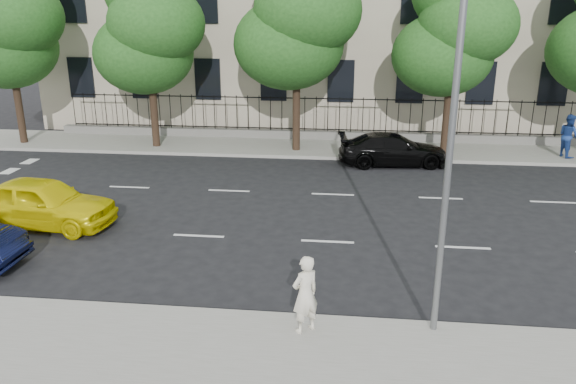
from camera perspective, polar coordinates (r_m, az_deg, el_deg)
name	(u,v)px	position (r m, az deg, el deg)	size (l,w,h in m)	color
ground	(323,280)	(14.84, 3.61, -8.88)	(120.00, 120.00, 0.00)	black
near_sidewalk	(313,372)	(11.39, 2.53, -17.76)	(60.00, 4.00, 0.15)	gray
far_sidewalk	(338,148)	(28.01, 5.08, 4.46)	(60.00, 4.00, 0.15)	gray
lane_markings	(330,215)	(19.18, 4.33, -2.37)	(49.60, 4.62, 0.01)	silver
iron_fence	(339,130)	(29.54, 5.20, 6.33)	(30.00, 0.50, 2.20)	slate
street_light	(450,93)	(11.70, 16.16, 9.60)	(0.25, 3.32, 8.05)	slate
tree_a	(9,20)	(31.26, -26.52, 15.35)	(5.71, 5.31, 9.39)	#382619
tree_b	(150,27)	(28.21, -13.88, 15.97)	(5.53, 5.12, 8.97)	#382619
tree_c	(298,14)	(26.67, 1.02, 17.59)	(5.89, 5.50, 9.80)	#382619
tree_d	(455,28)	(26.94, 16.60, 15.65)	(5.34, 4.94, 8.84)	#382619
yellow_taxi	(42,202)	(19.63, -23.70, -0.98)	(1.89, 4.70, 1.60)	yellow
black_sedan	(393,149)	(25.50, 10.64, 4.28)	(1.97, 4.85, 1.41)	black
woman_near	(305,294)	(12.00, 1.76, -10.35)	(0.64, 0.42, 1.75)	#F0E7CF
pedestrian_far	(569,136)	(28.79, 26.62, 5.14)	(0.96, 0.75, 1.98)	navy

